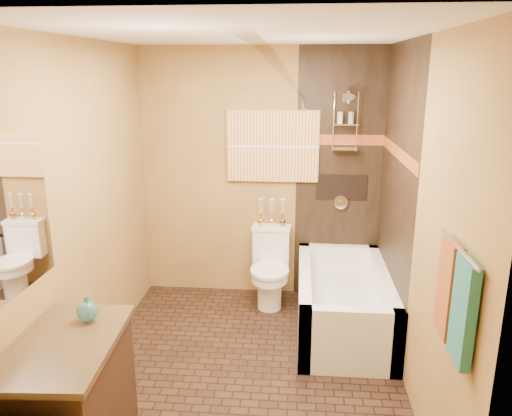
# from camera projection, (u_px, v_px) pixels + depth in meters

# --- Properties ---
(floor) EXTENTS (3.00, 3.00, 0.00)m
(floor) POSITION_uv_depth(u_px,v_px,m) (246.00, 372.00, 3.89)
(floor) COLOR black
(floor) RESTS_ON ground
(wall_left) EXTENTS (0.02, 3.00, 2.50)m
(wall_left) POSITION_uv_depth(u_px,v_px,m) (82.00, 215.00, 3.65)
(wall_left) COLOR #A68340
(wall_left) RESTS_ON floor
(wall_right) EXTENTS (0.02, 3.00, 2.50)m
(wall_right) POSITION_uv_depth(u_px,v_px,m) (417.00, 223.00, 3.45)
(wall_right) COLOR #A68340
(wall_right) RESTS_ON floor
(wall_back) EXTENTS (2.40, 0.02, 2.50)m
(wall_back) POSITION_uv_depth(u_px,v_px,m) (261.00, 176.00, 4.99)
(wall_back) COLOR #A68340
(wall_back) RESTS_ON floor
(wall_front) EXTENTS (2.40, 0.02, 2.50)m
(wall_front) POSITION_uv_depth(u_px,v_px,m) (207.00, 321.00, 2.11)
(wall_front) COLOR #A68340
(wall_front) RESTS_ON floor
(ceiling) EXTENTS (3.00, 3.00, 0.00)m
(ceiling) POSITION_uv_depth(u_px,v_px,m) (244.00, 34.00, 3.21)
(ceiling) COLOR silver
(ceiling) RESTS_ON wall_back
(alcove_tile_back) EXTENTS (0.85, 0.01, 2.50)m
(alcove_tile_back) POSITION_uv_depth(u_px,v_px,m) (339.00, 177.00, 4.91)
(alcove_tile_back) COLOR black
(alcove_tile_back) RESTS_ON wall_back
(alcove_tile_right) EXTENTS (0.01, 1.50, 2.50)m
(alcove_tile_right) POSITION_uv_depth(u_px,v_px,m) (396.00, 196.00, 4.17)
(alcove_tile_right) COLOR black
(alcove_tile_right) RESTS_ON wall_right
(mosaic_band_back) EXTENTS (0.85, 0.01, 0.10)m
(mosaic_band_back) POSITION_uv_depth(u_px,v_px,m) (341.00, 140.00, 4.80)
(mosaic_band_back) COLOR maroon
(mosaic_band_back) RESTS_ON alcove_tile_back
(mosaic_band_right) EXTENTS (0.01, 1.50, 0.10)m
(mosaic_band_right) POSITION_uv_depth(u_px,v_px,m) (398.00, 153.00, 4.07)
(mosaic_band_right) COLOR maroon
(mosaic_band_right) RESTS_ON alcove_tile_right
(alcove_niche) EXTENTS (0.50, 0.01, 0.25)m
(alcove_niche) POSITION_uv_depth(u_px,v_px,m) (341.00, 187.00, 4.93)
(alcove_niche) COLOR black
(alcove_niche) RESTS_ON alcove_tile_back
(shower_fixtures) EXTENTS (0.24, 0.33, 1.16)m
(shower_fixtures) POSITION_uv_depth(u_px,v_px,m) (345.00, 136.00, 4.69)
(shower_fixtures) COLOR silver
(shower_fixtures) RESTS_ON floor
(curtain_rod) EXTENTS (0.03, 1.55, 0.03)m
(curtain_rod) POSITION_uv_depth(u_px,v_px,m) (303.00, 102.00, 4.03)
(curtain_rod) COLOR silver
(curtain_rod) RESTS_ON wall_back
(towel_bar) EXTENTS (0.02, 0.55, 0.02)m
(towel_bar) POSITION_uv_depth(u_px,v_px,m) (459.00, 248.00, 2.39)
(towel_bar) COLOR silver
(towel_bar) RESTS_ON wall_right
(towel_teal) EXTENTS (0.05, 0.22, 0.52)m
(towel_teal) POSITION_uv_depth(u_px,v_px,m) (463.00, 312.00, 2.34)
(towel_teal) COLOR #227165
(towel_teal) RESTS_ON towel_bar
(towel_rust) EXTENTS (0.05, 0.22, 0.52)m
(towel_rust) POSITION_uv_depth(u_px,v_px,m) (448.00, 288.00, 2.59)
(towel_rust) COLOR brown
(towel_rust) RESTS_ON towel_bar
(sunset_painting) EXTENTS (0.90, 0.04, 0.70)m
(sunset_painting) POSITION_uv_depth(u_px,v_px,m) (273.00, 146.00, 4.88)
(sunset_painting) COLOR #C36D2E
(sunset_painting) RESTS_ON wall_back
(vanity_mirror) EXTENTS (0.01, 1.00, 0.90)m
(vanity_mirror) POSITION_uv_depth(u_px,v_px,m) (0.00, 223.00, 2.62)
(vanity_mirror) COLOR white
(vanity_mirror) RESTS_ON wall_left
(bathtub) EXTENTS (0.80, 1.50, 0.55)m
(bathtub) POSITION_uv_depth(u_px,v_px,m) (343.00, 306.00, 4.48)
(bathtub) COLOR white
(bathtub) RESTS_ON floor
(toilet) EXTENTS (0.39, 0.58, 0.76)m
(toilet) POSITION_uv_depth(u_px,v_px,m) (270.00, 267.00, 4.94)
(toilet) COLOR white
(toilet) RESTS_ON floor
(vanity) EXTENTS (0.61, 0.95, 0.81)m
(vanity) POSITION_uv_depth(u_px,v_px,m) (69.00, 403.00, 2.90)
(vanity) COLOR black
(vanity) RESTS_ON floor
(teal_bottle) EXTENTS (0.15, 0.15, 0.20)m
(teal_bottle) POSITION_uv_depth(u_px,v_px,m) (87.00, 309.00, 2.99)
(teal_bottle) COLOR #287379
(teal_bottle) RESTS_ON vanity
(bud_vases) EXTENTS (0.28, 0.06, 0.27)m
(bud_vases) POSITION_uv_depth(u_px,v_px,m) (272.00, 212.00, 4.97)
(bud_vases) COLOR gold
(bud_vases) RESTS_ON toilet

